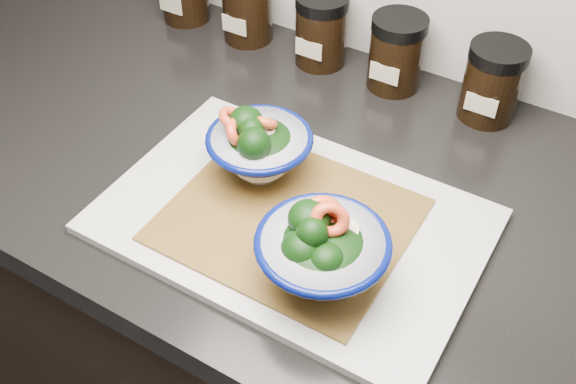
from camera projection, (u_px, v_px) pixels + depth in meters
The scene contains 10 objects.
cabinet at pixel (265, 345), 1.24m from camera, with size 3.43×0.58×0.86m, color black.
countertop at pixel (257, 164), 0.93m from camera, with size 3.50×0.60×0.04m, color black.
cutting_board at pixel (292, 221), 0.81m from camera, with size 0.45×0.30×0.01m, color beige.
bamboo_mat at pixel (288, 219), 0.81m from camera, with size 0.28×0.24×0.00m, color olive.
bowl_left at pixel (258, 148), 0.83m from camera, with size 0.13×0.13×0.10m.
bowl_right at pixel (321, 252), 0.71m from camera, with size 0.14×0.14×0.12m.
spice_jar_b at pixel (247, 7), 1.08m from camera, with size 0.08×0.08×0.11m.
spice_jar_c at pixel (321, 30), 1.03m from camera, with size 0.08×0.08×0.11m.
spice_jar_d at pixel (396, 53), 0.99m from camera, with size 0.08×0.08×0.11m.
spice_jar_e at pixel (492, 82), 0.93m from camera, with size 0.08×0.08×0.11m.
Camera 1 is at (0.39, 0.88, 1.50)m, focal length 42.00 mm.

